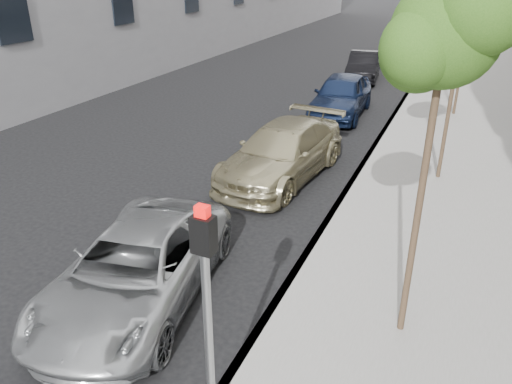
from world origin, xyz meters
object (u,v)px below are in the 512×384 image
Objects in this scene: tree_near at (448,34)px; minivan at (137,268)px; sedan_black at (364,66)px; signal_pole at (207,296)px; sedan_blue at (341,95)px; tree_far at (473,3)px; sedan_rear at (409,46)px; tree_mid at (468,1)px; suv at (282,152)px.

tree_near is 1.13× the size of minivan.
minivan is (-4.29, -0.85, -3.90)m from tree_near.
signal_pole is at bearing -89.79° from sedan_black.
tree_near is 12.85m from sedan_blue.
tree_far is at bearing 86.06° from signal_pole.
signal_pole reaches higher than sedan_blue.
minivan is 0.89× the size of sedan_rear.
tree_near is 19.01m from sedan_black.
tree_mid reaches higher than sedan_blue.
minivan is at bearing -85.06° from sedan_rear.
tree_mid is 12.99m from sedan_black.
sedan_rear is at bearing 84.71° from sedan_blue.
suv is 1.23× the size of sedan_black.
minivan is (-4.29, -13.85, -3.37)m from tree_far.
tree_near is at bearing -90.00° from tree_far.
sedan_blue reaches higher than sedan_black.
tree_far is at bearing 90.00° from tree_mid.
tree_near is 7.54m from suv.
tree_near reaches higher than suv.
tree_mid is at bearing -90.00° from tree_far.
minivan is at bearing -120.29° from tree_mid.
suv is at bearing -94.32° from sedan_black.
tree_near reaches higher than sedan_black.
tree_far reaches higher than sedan_black.
sedan_black is at bearing 111.39° from tree_mid.
sedan_blue reaches higher than sedan_rear.
sedan_blue is (-3.99, -1.39, -3.26)m from tree_far.
sedan_black is 0.76× the size of sedan_rear.
tree_near is 1.31× the size of sedan_black.
tree_far is 1.16× the size of sedan_black.
tree_far reaches higher than minivan.
sedan_blue is (-0.06, 6.45, 0.05)m from suv.
tree_mid is at bearing -54.40° from sedan_blue.
sedan_rear reaches higher than suv.
signal_pole is (-1.93, -15.65, -2.02)m from tree_far.
sedan_black is at bearing 99.07° from suv.
suv is 6.45m from sedan_blue.
tree_far is 12.73m from sedan_rear.
sedan_rear is at bearing 94.68° from suv.
sedan_black is (-0.23, 18.90, 0.01)m from minivan.
sedan_blue is at bearing -92.21° from sedan_black.
sedan_rear is (0.67, 13.24, -0.00)m from sedan_blue.
suv is (-3.93, 5.16, -3.84)m from tree_near.
tree_mid reaches higher than sedan_black.
sedan_blue is (0.30, 12.46, 0.11)m from minivan.
minivan is 1.17× the size of sedan_black.
tree_near is at bearing -82.87° from sedan_black.
signal_pole is at bearing -84.17° from sedan_blue.
tree_near is at bearing -73.43° from sedan_blue.
signal_pole is 0.61× the size of suv.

